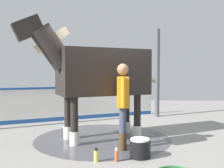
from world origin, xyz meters
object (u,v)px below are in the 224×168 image
(horse, at_px, (98,72))
(bottle_spray, at_px, (116,155))
(bottle_shampoo, at_px, (96,155))
(wash_bucket, at_px, (140,148))
(handler, at_px, (123,100))

(horse, xyz_separation_m, bottle_spray, (-0.45, 1.48, -1.42))
(bottle_shampoo, height_order, bottle_spray, bottle_shampoo)
(bottle_spray, bearing_deg, wash_bucket, -151.53)
(bottle_shampoo, xyz_separation_m, bottle_spray, (-0.35, -0.02, -0.00))
(wash_bucket, height_order, bottle_shampoo, wash_bucket)
(wash_bucket, distance_m, bottle_shampoo, 0.81)
(handler, bearing_deg, wash_bucket, -61.64)
(horse, height_order, handler, horse)
(wash_bucket, xyz_separation_m, bottle_spray, (0.42, 0.23, -0.06))
(horse, bearing_deg, wash_bucket, 99.62)
(horse, height_order, bottle_spray, horse)
(wash_bucket, bearing_deg, bottle_shampoo, 17.95)
(bottle_shampoo, bearing_deg, horse, -86.03)
(handler, height_order, wash_bucket, handler)
(handler, bearing_deg, horse, 125.94)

